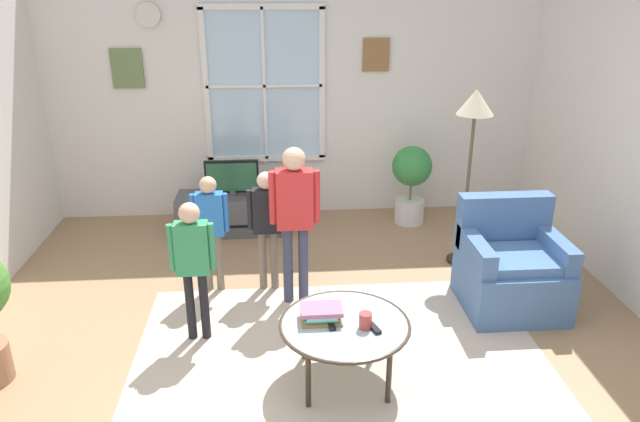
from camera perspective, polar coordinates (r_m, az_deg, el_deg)
ground_plane at (r=4.21m, az=-0.63°, el=-14.83°), size 5.83×6.39×0.02m
back_wall at (r=6.43m, az=-2.65°, el=11.65°), size 5.23×0.17×2.74m
area_rug at (r=4.17m, az=2.17°, el=-15.01°), size 2.91×2.31×0.01m
tv_stand at (r=6.20m, az=-8.38°, el=-0.20°), size 1.16×0.44×0.41m
television at (r=6.06m, az=-8.59°, el=3.30°), size 0.55×0.08×0.37m
armchair at (r=4.97m, az=18.09°, el=-5.38°), size 0.76×0.74×0.87m
coffee_table at (r=3.85m, az=2.41°, el=-11.18°), size 0.86×0.86×0.44m
book_stack at (r=3.84m, az=0.14°, el=-9.97°), size 0.27×0.19×0.10m
cup at (r=3.77m, az=4.45°, el=-10.61°), size 0.08×0.08×0.11m
remote_near_books at (r=3.81m, az=1.02°, el=-10.93°), size 0.06×0.14×0.02m
remote_near_cup at (r=3.78m, az=5.25°, el=-11.25°), size 0.08×0.15×0.02m
person_green_shirt at (r=4.23m, az=-12.29°, el=-4.33°), size 0.33×0.15×1.08m
person_black_shirt at (r=4.85m, az=-5.20°, el=-0.62°), size 0.32×0.14×1.05m
person_blue_shirt at (r=4.90m, az=-10.63°, el=-0.94°), size 0.31×0.14×1.02m
person_red_shirt at (r=4.57m, az=-2.48°, el=0.26°), size 0.40×0.18×1.32m
potted_plant_by_window at (r=6.34m, az=8.89°, el=3.22°), size 0.43×0.43×0.86m
floor_lamp at (r=5.28m, az=14.79°, el=8.57°), size 0.32×0.32×1.63m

